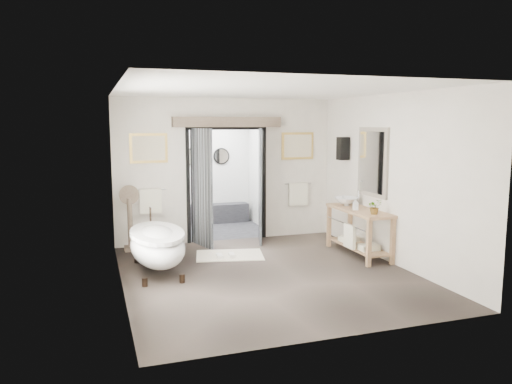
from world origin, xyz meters
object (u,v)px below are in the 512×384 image
vanity (358,228)px  basin (347,201)px  clawfoot_tub (157,245)px  rug (230,255)px

vanity → basin: basin is taller
clawfoot_tub → rug: clawfoot_tub is taller
vanity → rug: 2.39m
vanity → basin: size_ratio=3.49×
clawfoot_tub → basin: size_ratio=4.13×
rug → vanity: bearing=-17.4°
basin → vanity: bearing=-106.8°
clawfoot_tub → vanity: size_ratio=1.18×
clawfoot_tub → rug: size_ratio=1.58×
rug → basin: bearing=-6.7°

